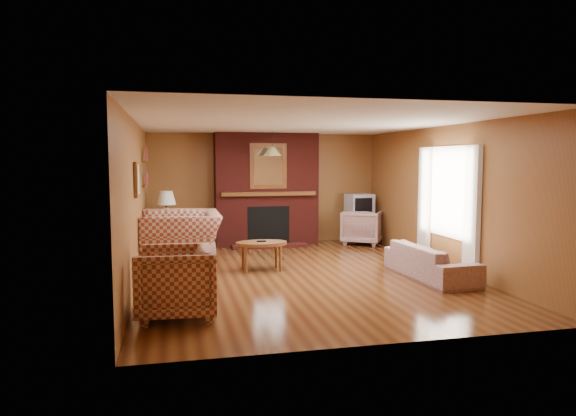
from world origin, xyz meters
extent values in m
plane|color=#4C2510|center=(0.00, 0.00, 0.00)|extent=(6.50, 6.50, 0.00)
plane|color=white|center=(0.00, 0.00, 2.40)|extent=(6.50, 6.50, 0.00)
plane|color=#9A612F|center=(0.00, 3.25, 1.20)|extent=(6.50, 0.00, 6.50)
plane|color=#9A612F|center=(0.00, -3.25, 1.20)|extent=(6.50, 0.00, 6.50)
plane|color=#9A612F|center=(-2.50, 0.00, 1.20)|extent=(0.00, 6.50, 6.50)
plane|color=#9A612F|center=(2.50, 0.00, 1.20)|extent=(0.00, 6.50, 6.50)
cube|color=#501511|center=(0.00, 3.00, 1.20)|extent=(2.20, 0.50, 2.40)
cube|color=black|center=(0.00, 2.77, 0.45)|extent=(0.90, 0.06, 0.80)
cube|color=#501511|center=(0.00, 2.60, 0.03)|extent=(1.60, 0.35, 0.06)
cube|color=brown|center=(0.00, 2.73, 1.12)|extent=(2.00, 0.18, 0.08)
cube|color=brown|center=(0.00, 2.76, 1.70)|extent=(0.78, 0.05, 0.95)
cube|color=white|center=(0.00, 2.73, 1.70)|extent=(0.62, 0.02, 0.80)
cube|color=beige|center=(2.44, -0.95, 1.05)|extent=(0.08, 0.35, 2.00)
cube|color=beige|center=(2.44, 0.55, 1.05)|extent=(0.08, 0.35, 2.00)
cube|color=white|center=(2.48, -0.20, 1.30)|extent=(0.03, 1.10, 1.50)
cube|color=brown|center=(-2.47, 1.90, 1.35)|extent=(0.06, 0.55, 0.04)
cube|color=brown|center=(-2.47, 1.90, 1.80)|extent=(0.06, 0.55, 0.04)
cube|color=brown|center=(-2.47, -0.30, 1.55)|extent=(0.04, 0.40, 0.50)
cube|color=beige|center=(-2.44, -0.30, 1.55)|extent=(0.01, 0.32, 0.42)
cylinder|color=black|center=(0.00, 2.30, 2.22)|extent=(0.01, 0.01, 0.35)
cone|color=#CFAE53|center=(0.00, 2.30, 2.00)|extent=(0.36, 0.36, 0.18)
imported|color=maroon|center=(-1.85, 0.87, 0.48)|extent=(1.29, 1.48, 0.96)
imported|color=maroon|center=(-1.95, -1.88, 0.41)|extent=(0.97, 0.94, 0.83)
imported|color=#B7AE8E|center=(1.90, -0.72, 0.26)|extent=(0.79, 1.81, 0.52)
imported|color=#B7AE8E|center=(2.04, 2.57, 0.37)|extent=(1.11, 1.12, 0.75)
ellipsoid|color=brown|center=(-0.56, 0.41, 0.45)|extent=(0.85, 0.53, 0.05)
cube|color=black|center=(-0.56, 0.41, 0.49)|extent=(0.15, 0.05, 0.02)
cylinder|color=brown|center=(-0.27, 0.58, 0.21)|extent=(0.05, 0.05, 0.43)
cylinder|color=brown|center=(-0.84, 0.58, 0.21)|extent=(0.05, 0.05, 0.43)
cylinder|color=brown|center=(-0.27, 0.24, 0.21)|extent=(0.05, 0.05, 0.43)
cylinder|color=brown|center=(-0.84, 0.24, 0.21)|extent=(0.05, 0.05, 0.43)
cube|color=brown|center=(-2.10, 2.45, 0.30)|extent=(0.47, 0.47, 0.60)
sphere|color=silver|center=(-2.10, 2.45, 0.75)|extent=(0.30, 0.30, 0.30)
cylinder|color=black|center=(-2.10, 2.45, 0.92)|extent=(0.03, 0.03, 0.09)
cone|color=white|center=(-2.10, 2.45, 1.09)|extent=(0.38, 0.38, 0.26)
cube|color=black|center=(2.05, 2.80, 0.30)|extent=(0.57, 0.52, 0.60)
cube|color=#AFB1B7|center=(2.05, 2.80, 0.84)|extent=(0.57, 0.55, 0.48)
cube|color=black|center=(2.05, 2.54, 0.84)|extent=(0.40, 0.06, 0.34)
camera|label=1|loc=(-1.98, -7.86, 1.82)|focal=32.00mm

